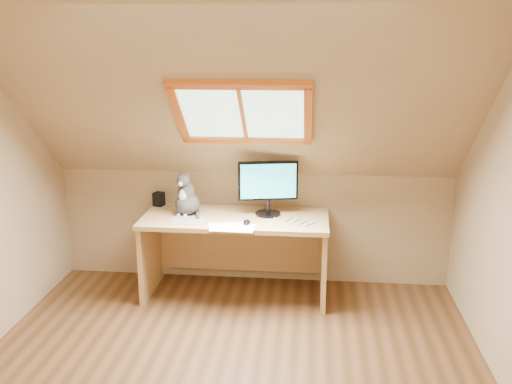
# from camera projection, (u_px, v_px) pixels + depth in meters

# --- Properties ---
(room_shell) EXTENTS (3.52, 3.52, 2.41)m
(room_shell) POSITION_uv_depth(u_px,v_px,m) (218.00, 174.00, 3.16)
(room_shell) COLOR tan
(room_shell) RESTS_ON ground
(desk) EXTENTS (1.56, 0.68, 0.71)m
(desk) POSITION_uv_depth(u_px,v_px,m) (237.00, 239.00, 4.90)
(desk) COLOR tan
(desk) RESTS_ON ground
(monitor) EXTENTS (0.50, 0.21, 0.46)m
(monitor) POSITION_uv_depth(u_px,v_px,m) (268.00, 184.00, 4.75)
(monitor) COLOR black
(monitor) RESTS_ON desk
(cat) EXTENTS (0.27, 0.30, 0.39)m
(cat) POSITION_uv_depth(u_px,v_px,m) (187.00, 199.00, 4.80)
(cat) COLOR #484340
(cat) RESTS_ON desk
(desk_speaker) EXTENTS (0.10, 0.10, 0.12)m
(desk_speaker) POSITION_uv_depth(u_px,v_px,m) (159.00, 199.00, 5.07)
(desk_speaker) COLOR black
(desk_speaker) RESTS_ON desk
(graphics_tablet) EXTENTS (0.28, 0.21, 0.01)m
(graphics_tablet) POSITION_uv_depth(u_px,v_px,m) (188.00, 221.00, 4.65)
(graphics_tablet) COLOR #B2B2B7
(graphics_tablet) RESTS_ON desk
(mouse) EXTENTS (0.06, 0.10, 0.03)m
(mouse) POSITION_uv_depth(u_px,v_px,m) (247.00, 222.00, 4.58)
(mouse) COLOR black
(mouse) RESTS_ON desk
(papers) EXTENTS (0.33, 0.27, 0.00)m
(papers) POSITION_uv_depth(u_px,v_px,m) (226.00, 226.00, 4.53)
(papers) COLOR white
(papers) RESTS_ON desk
(cables) EXTENTS (0.51, 0.26, 0.01)m
(cables) POSITION_uv_depth(u_px,v_px,m) (288.00, 222.00, 4.62)
(cables) COLOR silver
(cables) RESTS_ON desk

